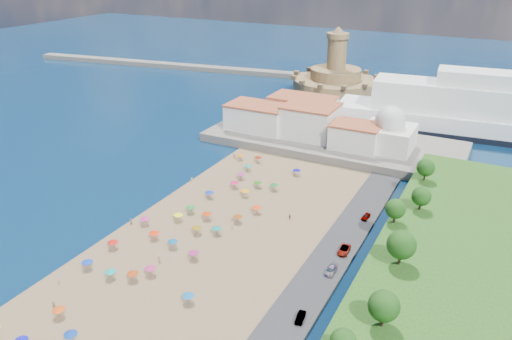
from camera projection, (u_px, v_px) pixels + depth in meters
The scene contains 11 objects.
ground at pixel (196, 232), 124.33m from camera, with size 700.00×700.00×0.00m, color #071938.
terrace at pixel (332, 142), 178.74m from camera, with size 90.00×36.00×3.00m, color #59544C.
jetty at pixel (311, 109), 216.54m from camera, with size 18.00×70.00×2.40m, color #59544C.
breakwater at pixel (185, 67), 294.32m from camera, with size 200.00×7.00×2.60m, color #59544C.
waterfront_buildings at pixel (300, 119), 182.18m from camera, with size 57.00×29.00×11.00m.
domed_building at pixel (389, 132), 165.66m from camera, with size 16.00×16.00×15.00m.
fortress at pixel (335, 82), 238.66m from camera, with size 40.00×40.00×32.40m.
beach_parasols at pixel (174, 236), 118.57m from camera, with size 30.60×115.48×2.20m.
beachgoers at pixel (192, 225), 125.41m from camera, with size 36.63×96.86×1.89m.
parked_cars at pixel (339, 257), 111.75m from camera, with size 2.53×47.54×1.37m.
hillside_trees at pixel (387, 262), 95.21m from camera, with size 11.59×106.38×7.60m.
Camera 1 is at (62.89, -88.35, 64.56)m, focal length 35.00 mm.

